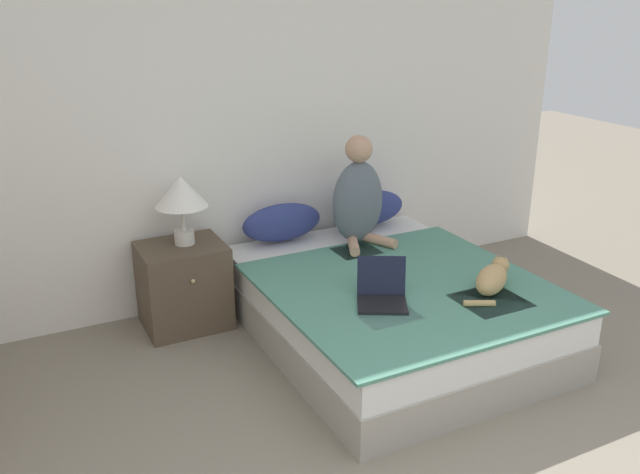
{
  "coord_description": "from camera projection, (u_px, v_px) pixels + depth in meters",
  "views": [
    {
      "loc": [
        -1.56,
        -1.29,
        2.16
      ],
      "look_at": [
        0.11,
        1.99,
        0.8
      ],
      "focal_mm": 38.0,
      "sensor_mm": 36.0,
      "label": 1
    }
  ],
  "objects": [
    {
      "name": "pillow_near",
      "position": [
        282.0,
        222.0,
        4.82
      ],
      "size": [
        0.6,
        0.22,
        0.27
      ],
      "color": "navy",
      "rests_on": "bed"
    },
    {
      "name": "pillow_far",
      "position": [
        368.0,
        208.0,
        5.13
      ],
      "size": [
        0.6,
        0.22,
        0.27
      ],
      "color": "navy",
      "rests_on": "bed"
    },
    {
      "name": "nightstand",
      "position": [
        184.0,
        286.0,
        4.52
      ],
      "size": [
        0.55,
        0.48,
        0.58
      ],
      "color": "brown",
      "rests_on": "ground_plane"
    },
    {
      "name": "laptop_open",
      "position": [
        382.0,
        294.0,
        3.89
      ],
      "size": [
        0.38,
        0.38,
        0.24
      ],
      "rotation": [
        0.0,
        0.0,
        -0.5
      ],
      "color": "black",
      "rests_on": "bed"
    },
    {
      "name": "wall_back",
      "position": [
        232.0,
        125.0,
        4.64
      ],
      "size": [
        5.64,
        0.05,
        2.55
      ],
      "color": "white",
      "rests_on": "ground_plane"
    },
    {
      "name": "cat_tabby",
      "position": [
        492.0,
        278.0,
        4.03
      ],
      "size": [
        0.48,
        0.33,
        0.17
      ],
      "rotation": [
        0.0,
        0.0,
        0.58
      ],
      "color": "tan",
      "rests_on": "bed"
    },
    {
      "name": "person_sitting",
      "position": [
        358.0,
        198.0,
        4.73
      ],
      "size": [
        0.39,
        0.38,
        0.77
      ],
      "color": "slate",
      "rests_on": "bed"
    },
    {
      "name": "bed",
      "position": [
        389.0,
        307.0,
        4.36
      ],
      "size": [
        1.64,
        2.02,
        0.45
      ],
      "color": "#9E998E",
      "rests_on": "ground_plane"
    },
    {
      "name": "table_lamp",
      "position": [
        181.0,
        195.0,
        4.33
      ],
      "size": [
        0.34,
        0.34,
        0.46
      ],
      "color": "beige",
      "rests_on": "nightstand"
    }
  ]
}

